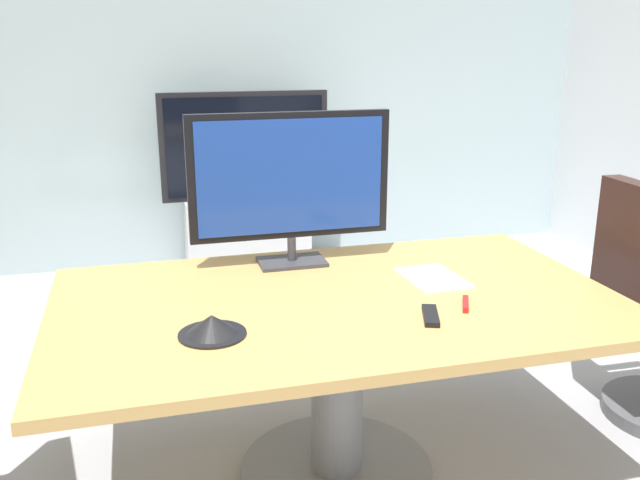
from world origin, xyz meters
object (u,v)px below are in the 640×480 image
object	(u,v)px
tv_monitor	(290,180)
wall_display_unit	(247,212)
conference_table	(337,341)
remote_control	(431,316)
conference_phone	(212,326)

from	to	relation	value
tv_monitor	wall_display_unit	distance (m)	2.25
tv_monitor	conference_table	bearing A→B (deg)	-80.43
tv_monitor	remote_control	bearing A→B (deg)	-65.41
conference_table	wall_display_unit	world-z (taller)	wall_display_unit
conference_table	remote_control	size ratio (longest dim) A/B	12.12
conference_table	remote_control	xyz separation A→B (m)	(0.25, -0.27, 0.18)
tv_monitor	wall_display_unit	size ratio (longest dim) A/B	0.64
tv_monitor	conference_phone	size ratio (longest dim) A/B	3.82
tv_monitor	wall_display_unit	bearing A→B (deg)	85.99
wall_display_unit	remote_control	world-z (taller)	wall_display_unit
conference_phone	remote_control	size ratio (longest dim) A/B	1.29
conference_table	remote_control	distance (m)	0.41
conference_table	tv_monitor	distance (m)	0.70
wall_display_unit	conference_phone	distance (m)	2.88
conference_table	conference_phone	distance (m)	0.57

